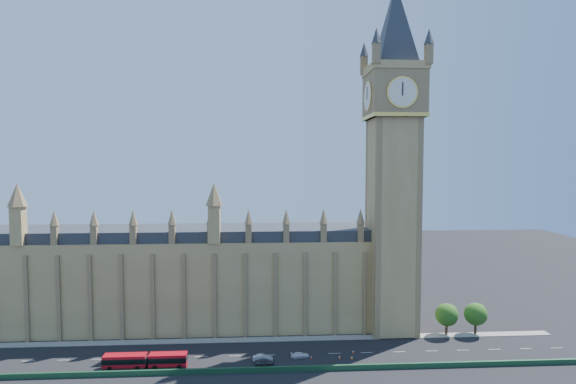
{
  "coord_description": "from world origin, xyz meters",
  "views": [
    {
      "loc": [
        2.5,
        -105.43,
        45.65
      ],
      "look_at": [
        9.3,
        10.0,
        38.69
      ],
      "focal_mm": 28.0,
      "sensor_mm": 36.0,
      "label": 1
    }
  ],
  "objects": [
    {
      "name": "cone_c",
      "position": [
        24.56,
        -0.24,
        0.34
      ],
      "size": [
        0.47,
        0.47,
        0.68
      ],
      "rotation": [
        0.0,
        0.0,
        -0.1
      ],
      "color": "black",
      "rests_on": "ground"
    },
    {
      "name": "palace_westminster",
      "position": [
        -25.0,
        22.0,
        13.86
      ],
      "size": [
        120.0,
        20.0,
        28.0
      ],
      "color": "#A1844E",
      "rests_on": "ground"
    },
    {
      "name": "red_bus",
      "position": [
        -23.8,
        -5.18,
        1.66
      ],
      "size": [
        18.52,
        2.96,
        3.15
      ],
      "rotation": [
        0.0,
        0.0,
        0.0
      ],
      "color": "#B00B17",
      "rests_on": "ground"
    },
    {
      "name": "cone_d",
      "position": [
        20.71,
        -3.11,
        0.36
      ],
      "size": [
        0.59,
        0.59,
        0.73
      ],
      "rotation": [
        0.0,
        0.0,
        0.38
      ],
      "color": "black",
      "rests_on": "ground"
    },
    {
      "name": "elizabeth_tower",
      "position": [
        38.0,
        13.99,
        54.56
      ],
      "size": [
        20.59,
        20.59,
        105.0
      ],
      "color": "#A1844E",
      "rests_on": "ground"
    },
    {
      "name": "cone_a",
      "position": [
        23.56,
        -3.47,
        0.34
      ],
      "size": [
        0.47,
        0.47,
        0.69
      ],
      "rotation": [
        0.0,
        0.0,
        -0.09
      ],
      "color": "black",
      "rests_on": "ground"
    },
    {
      "name": "car_grey",
      "position": [
        3.01,
        -5.42,
        0.72
      ],
      "size": [
        4.31,
        1.88,
        1.45
      ],
      "primitive_type": "imported",
      "rotation": [
        0.0,
        0.0,
        1.53
      ],
      "color": "#3B3D43",
      "rests_on": "ground"
    },
    {
      "name": "car_silver",
      "position": [
        2.62,
        -3.33,
        0.76
      ],
      "size": [
        4.67,
        1.83,
        1.51
      ],
      "primitive_type": "imported",
      "rotation": [
        0.0,
        0.0,
        1.52
      ],
      "color": "#B5B8BD",
      "rests_on": "ground"
    },
    {
      "name": "tree_east_near",
      "position": [
        52.22,
        10.08,
        5.64
      ],
      "size": [
        6.0,
        6.0,
        8.5
      ],
      "color": "#382619",
      "rests_on": "ground"
    },
    {
      "name": "tree_east_far",
      "position": [
        60.22,
        10.08,
        5.64
      ],
      "size": [
        6.0,
        6.0,
        8.5
      ],
      "color": "#382619",
      "rests_on": "ground"
    },
    {
      "name": "kerb_north",
      "position": [
        0.0,
        9.5,
        0.08
      ],
      "size": [
        160.0,
        3.0,
        0.16
      ],
      "primitive_type": "cube",
      "color": "gray",
      "rests_on": "ground"
    },
    {
      "name": "car_white",
      "position": [
        11.46,
        -2.03,
        0.63
      ],
      "size": [
        4.55,
        2.35,
        1.26
      ],
      "primitive_type": "imported",
      "rotation": [
        0.0,
        0.0,
        1.71
      ],
      "color": "white",
      "rests_on": "ground"
    },
    {
      "name": "cone_b",
      "position": [
        14.0,
        -2.68,
        0.32
      ],
      "size": [
        0.44,
        0.44,
        0.65
      ],
      "rotation": [
        0.0,
        0.0,
        0.1
      ],
      "color": "black",
      "rests_on": "ground"
    },
    {
      "name": "bridge_parapet",
      "position": [
        0.0,
        -9.0,
        0.6
      ],
      "size": [
        160.0,
        0.6,
        1.2
      ],
      "primitive_type": "cube",
      "color": "#1E4C2D",
      "rests_on": "ground"
    },
    {
      "name": "ground",
      "position": [
        0.0,
        0.0,
        0.0
      ],
      "size": [
        400.0,
        400.0,
        0.0
      ],
      "primitive_type": "plane",
      "color": "black",
      "rests_on": "ground"
    }
  ]
}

